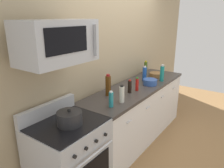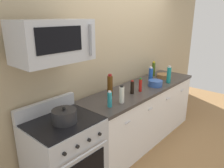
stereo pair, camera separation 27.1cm
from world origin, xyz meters
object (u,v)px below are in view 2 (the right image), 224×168
(bottle_soy_sauce_dark, at_px, (132,87))
(bottle_olive_oil, at_px, (154,69))
(bottle_wine_amber, at_px, (110,85))
(bowl_wooden_salad, at_px, (164,76))
(bottle_vinegar_white, at_px, (122,95))
(range_oven, at_px, (65,157))
(bowl_blue_mixing, at_px, (155,83))
(stockpot, at_px, (65,116))
(bottle_sparkling_teal, at_px, (169,75))
(bottle_dish_soap, at_px, (110,99))
(bottle_hot_sauce_red, at_px, (140,85))
(microwave, at_px, (53,41))
(bottle_soda_blue, at_px, (151,75))

(bottle_soy_sauce_dark, bearing_deg, bottle_olive_oil, 14.38)
(bottle_wine_amber, bearing_deg, bowl_wooden_salad, -6.45)
(bottle_vinegar_white, xyz_separation_m, bottle_wine_amber, (0.10, 0.29, 0.04))
(range_oven, distance_m, bowl_blue_mixing, 1.76)
(stockpot, bearing_deg, bottle_vinegar_white, -7.64)
(bowl_wooden_salad, bearing_deg, bottle_sparkling_teal, -137.81)
(bottle_dish_soap, relative_size, stockpot, 0.79)
(bottle_hot_sauce_red, height_order, bottle_sparkling_teal, bottle_sparkling_teal)
(bottle_sparkling_teal, bearing_deg, bottle_soy_sauce_dark, 169.44)
(bottle_dish_soap, bearing_deg, bottle_vinegar_white, -7.27)
(bottle_wine_amber, xyz_separation_m, bottle_olive_oil, (1.27, 0.07, -0.02))
(bottle_dish_soap, relative_size, bowl_blue_mixing, 0.91)
(bottle_sparkling_teal, height_order, stockpot, bottle_sparkling_teal)
(bottle_sparkling_teal, distance_m, bowl_blue_mixing, 0.31)
(microwave, bearing_deg, bottle_dish_soap, -16.57)
(microwave, height_order, bottle_wine_amber, microwave)
(bottle_wine_amber, distance_m, bowl_wooden_salad, 1.30)
(bowl_blue_mixing, bearing_deg, bottle_soda_blue, 51.15)
(bottle_hot_sauce_red, xyz_separation_m, bottle_olive_oil, (0.86, 0.30, 0.03))
(bottle_hot_sauce_red, xyz_separation_m, stockpot, (-1.32, 0.05, -0.02))
(bottle_soda_blue, xyz_separation_m, bottle_vinegar_white, (-1.02, -0.20, -0.01))
(bottle_vinegar_white, bearing_deg, bowl_wooden_salad, 5.84)
(bottle_sparkling_teal, distance_m, bowl_wooden_salad, 0.30)
(bowl_blue_mixing, bearing_deg, bottle_dish_soap, 179.88)
(bottle_dish_soap, height_order, bottle_vinegar_white, bottle_vinegar_white)
(microwave, xyz_separation_m, bottle_olive_oil, (2.18, 0.15, -0.70))
(bottle_sparkling_teal, height_order, bowl_blue_mixing, bottle_sparkling_teal)
(bottle_dish_soap, xyz_separation_m, bottle_sparkling_teal, (1.37, -0.08, 0.04))
(bottle_vinegar_white, distance_m, bowl_blue_mixing, 0.88)
(bottle_sparkling_teal, bearing_deg, bottle_wine_amber, 162.46)
(bottle_dish_soap, bearing_deg, bowl_blue_mixing, -0.12)
(bottle_hot_sauce_red, height_order, bottle_olive_oil, bottle_olive_oil)
(bottle_soy_sauce_dark, relative_size, bowl_wooden_salad, 0.79)
(bottle_soda_blue, distance_m, stockpot, 1.83)
(bottle_soda_blue, height_order, bottle_hot_sauce_red, bottle_soda_blue)
(bottle_olive_oil, bearing_deg, bowl_blue_mixing, -146.12)
(range_oven, bearing_deg, bottle_hot_sauce_red, -4.44)
(bottle_vinegar_white, height_order, bottle_sparkling_teal, bottle_sparkling_teal)
(bottle_vinegar_white, height_order, bowl_blue_mixing, bottle_vinegar_white)
(microwave, xyz_separation_m, stockpot, (-0.00, -0.10, -0.76))
(bottle_wine_amber, height_order, stockpot, bottle_wine_amber)
(bottle_dish_soap, bearing_deg, bottle_olive_oil, 11.93)
(bottle_soy_sauce_dark, height_order, bottle_soda_blue, bottle_soda_blue)
(bottle_soy_sauce_dark, bearing_deg, stockpot, 179.51)
(bottle_olive_oil, bearing_deg, bottle_soda_blue, -155.87)
(microwave, height_order, bottle_olive_oil, microwave)
(bottle_hot_sauce_red, bearing_deg, bottle_soy_sauce_dark, 165.09)
(bottle_wine_amber, bearing_deg, bottle_hot_sauce_red, -28.94)
(bottle_soda_blue, bearing_deg, bottle_vinegar_white, -169.00)
(bottle_olive_oil, bearing_deg, range_oven, -174.87)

